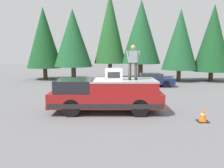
% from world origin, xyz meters
% --- Properties ---
extents(ground_plane, '(90.00, 90.00, 0.00)m').
position_xyz_m(ground_plane, '(0.00, 0.00, 0.00)').
color(ground_plane, slate).
extents(pickup_truck, '(2.01, 5.54, 1.65)m').
position_xyz_m(pickup_truck, '(-0.32, -0.20, 0.87)').
color(pickup_truck, maroon).
rests_on(pickup_truck, ground).
extents(compressor_unit, '(0.65, 0.84, 0.56)m').
position_xyz_m(compressor_unit, '(-0.39, -0.58, 1.93)').
color(compressor_unit, white).
rests_on(compressor_unit, pickup_truck).
extents(person_on_truck_bed, '(0.29, 0.72, 1.69)m').
position_xyz_m(person_on_truck_bed, '(-0.40, -1.52, 2.55)').
color(person_on_truck_bed, '#423D38').
rests_on(person_on_truck_bed, pickup_truck).
extents(parked_car_navy, '(1.64, 4.10, 1.16)m').
position_xyz_m(parked_car_navy, '(8.26, -3.84, 0.58)').
color(parked_car_navy, navy).
rests_on(parked_car_navy, ground).
extents(traffic_cone, '(0.47, 0.47, 0.62)m').
position_xyz_m(traffic_cone, '(-1.95, -4.44, 0.29)').
color(traffic_cone, black).
rests_on(traffic_cone, ground).
extents(conifer_far_left, '(3.79, 3.79, 7.84)m').
position_xyz_m(conifer_far_left, '(12.07, -10.87, 4.42)').
color(conifer_far_left, '#4C3826').
rests_on(conifer_far_left, ground).
extents(conifer_left, '(3.61, 3.61, 7.37)m').
position_xyz_m(conifer_left, '(11.99, -7.46, 4.28)').
color(conifer_left, '#4C3826').
rests_on(conifer_left, ground).
extents(conifer_center_left, '(4.33, 4.33, 8.66)m').
position_xyz_m(conifer_center_left, '(13.81, -3.66, 5.20)').
color(conifer_center_left, '#4C3826').
rests_on(conifer_center_left, ground).
extents(conifer_center_right, '(3.60, 3.60, 9.57)m').
position_xyz_m(conifer_center_right, '(14.32, -0.23, 5.65)').
color(conifer_center_right, '#4C3826').
rests_on(conifer_center_right, ground).
extents(conifer_right, '(4.11, 4.11, 7.57)m').
position_xyz_m(conifer_right, '(12.91, 3.73, 4.50)').
color(conifer_right, '#4C3826').
rests_on(conifer_right, ground).
extents(conifer_far_right, '(3.81, 3.81, 7.86)m').
position_xyz_m(conifer_far_right, '(13.53, 7.03, 4.56)').
color(conifer_far_right, '#4C3826').
rests_on(conifer_far_right, ground).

